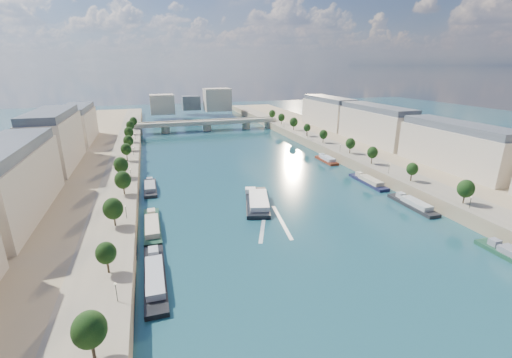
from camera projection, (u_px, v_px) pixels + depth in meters
ground at (261, 185)px, 146.70m from camera, size 700.00×700.00×0.00m
quay_left at (75, 198)px, 125.55m from camera, size 44.00×520.00×5.00m
quay_right at (402, 166)px, 166.27m from camera, size 44.00×520.00×5.00m
pave_left at (118, 188)px, 128.99m from camera, size 14.00×520.00×0.10m
pave_right at (376, 163)px, 161.23m from camera, size 14.00×520.00×0.10m
trees_left at (122, 172)px, 129.65m from camera, size 4.80×268.80×8.26m
trees_right at (361, 148)px, 168.01m from camera, size 4.80×268.80×8.26m
lamps_left at (129, 188)px, 120.34m from camera, size 0.36×200.36×4.28m
lamps_right at (362, 156)px, 163.62m from camera, size 0.36×200.36×4.28m
buildings_left at (37, 156)px, 128.35m from camera, size 16.00×226.00×23.20m
buildings_right at (410, 132)px, 176.42m from camera, size 16.00×226.00×23.20m
skyline at (196, 102)px, 341.83m from camera, size 79.00×42.00×22.00m
bridge at (207, 124)px, 269.41m from camera, size 112.00×12.00×8.15m
tour_barge at (257, 201)px, 126.62m from camera, size 15.07×29.39×3.84m
wake at (272, 223)px, 111.92m from camera, size 14.19×25.92×0.04m
moored_barges_left at (155, 274)px, 82.86m from camera, size 5.00×149.75×3.60m
moored_barges_right at (425, 211)px, 118.89m from camera, size 5.00×156.82×3.60m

